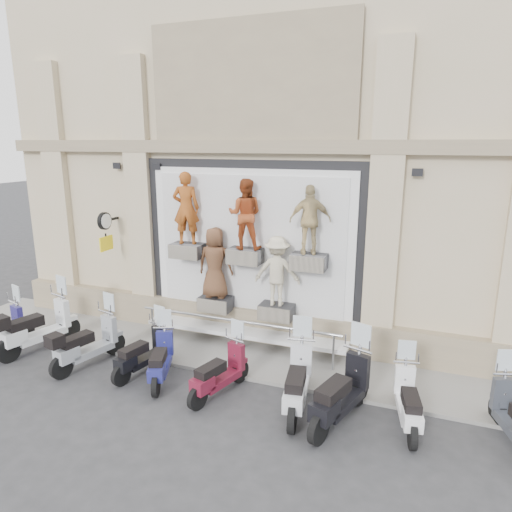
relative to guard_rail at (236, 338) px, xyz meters
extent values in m
plane|color=#303033|center=(0.00, -2.00, -0.47)|extent=(90.00, 90.00, 0.00)
cube|color=gray|center=(0.00, 0.10, -0.43)|extent=(16.00, 2.20, 0.08)
cube|color=black|center=(0.00, 0.96, 1.93)|extent=(5.60, 0.10, 4.30)
cube|color=white|center=(0.00, 0.90, 1.93)|extent=(5.10, 0.06, 3.90)
cube|color=white|center=(0.00, 0.86, 1.93)|extent=(4.70, 0.04, 3.60)
cube|color=white|center=(0.00, 0.55, -0.05)|extent=(5.10, 0.75, 0.10)
cube|color=#28282B|center=(-1.55, 0.59, 1.86)|extent=(0.80, 0.50, 0.35)
imported|color=#AE531C|center=(-1.55, 0.59, 2.92)|extent=(0.74, 0.60, 1.77)
cube|color=#28282B|center=(0.00, 0.59, 1.86)|extent=(0.80, 0.50, 0.35)
imported|color=#9A411D|center=(0.00, 0.59, 2.86)|extent=(0.90, 0.76, 1.65)
cube|color=#28282B|center=(1.55, 0.59, 1.86)|extent=(0.80, 0.50, 0.35)
imported|color=tan|center=(1.55, 0.59, 2.81)|extent=(0.98, 0.65, 1.56)
cube|color=#28282B|center=(-0.80, 0.59, 0.56)|extent=(0.80, 0.50, 0.35)
imported|color=brown|center=(-0.80, 0.59, 1.62)|extent=(0.92, 0.66, 1.76)
cube|color=#28282B|center=(0.80, 0.59, 0.56)|extent=(0.80, 0.50, 0.35)
imported|color=beige|center=(0.80, 0.59, 1.56)|extent=(1.15, 0.76, 1.66)
cube|color=black|center=(-3.90, 0.72, 2.49)|extent=(0.06, 0.56, 0.06)
cylinder|color=black|center=(-3.90, 0.45, 2.49)|extent=(0.10, 0.46, 0.46)
cube|color=yellow|center=(-3.90, 0.45, 1.89)|extent=(0.04, 0.50, 0.38)
camera|label=1|loc=(3.94, -9.14, 4.50)|focal=32.00mm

